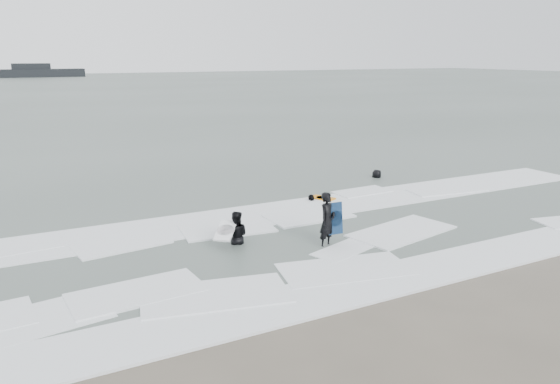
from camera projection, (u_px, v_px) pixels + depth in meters
name	position (u px, v px, depth m)	size (l,w,h in m)	color
ground	(367.00, 274.00, 14.29)	(320.00, 320.00, 0.00)	brown
sea	(56.00, 91.00, 83.26)	(320.00, 320.00, 0.00)	#47544C
surfer_centre	(327.00, 247.00, 16.31)	(0.62, 0.41, 1.70)	black
surfer_wading	(236.00, 244.00, 16.54)	(0.77, 0.60, 1.59)	black
surfer_right_near	(311.00, 202.00, 21.23)	(0.86, 0.36, 1.47)	black
surfer_right_far	(377.00, 179.00, 25.26)	(0.77, 0.50, 1.57)	black
surf_foam	(299.00, 233.00, 17.47)	(30.03, 9.06, 0.09)	white
bodyboards	(297.00, 214.00, 17.94)	(6.31, 5.21, 1.25)	#0E2545
vessel_horizon	(32.00, 72.00, 133.85)	(24.48, 4.37, 3.32)	black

